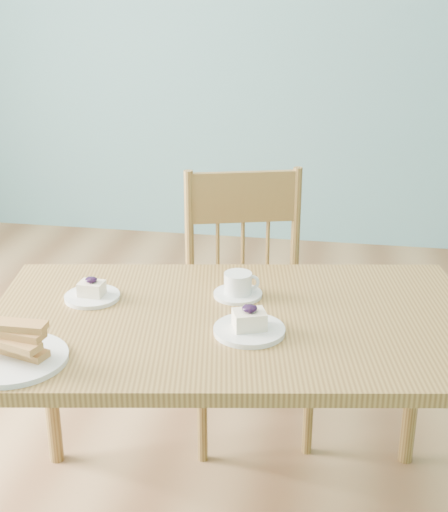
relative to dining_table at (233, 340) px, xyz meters
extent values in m
cube|color=slate|center=(-0.08, 2.54, 0.72)|extent=(5.00, 0.01, 2.70)
cube|color=olive|center=(0.00, 0.00, 0.05)|extent=(1.41, 0.95, 0.04)
cylinder|color=olive|center=(-0.64, 0.21, -0.30)|extent=(0.05, 0.05, 0.66)
cylinder|color=olive|center=(0.53, 0.41, -0.30)|extent=(0.05, 0.05, 0.66)
cube|color=olive|center=(-0.02, 0.51, -0.20)|extent=(0.52, 0.50, 0.04)
cylinder|color=olive|center=(-0.15, 0.30, -0.42)|extent=(0.03, 0.03, 0.41)
cylinder|color=olive|center=(0.20, 0.40, -0.42)|extent=(0.03, 0.03, 0.41)
cylinder|color=olive|center=(-0.25, 0.63, -0.42)|extent=(0.03, 0.03, 0.41)
cylinder|color=olive|center=(0.10, 0.73, -0.42)|extent=(0.03, 0.03, 0.41)
cylinder|color=olive|center=(-0.26, 0.63, 0.06)|extent=(0.03, 0.03, 0.47)
cylinder|color=olive|center=(0.11, 0.74, 0.06)|extent=(0.03, 0.03, 0.47)
cube|color=olive|center=(-0.07, 0.69, 0.20)|extent=(0.35, 0.13, 0.18)
cylinder|color=olive|center=(-0.16, 0.66, -0.04)|extent=(0.01, 0.01, 0.28)
cylinder|color=olive|center=(-0.07, 0.69, -0.04)|extent=(0.01, 0.01, 0.28)
cylinder|color=olive|center=(0.01, 0.71, -0.04)|extent=(0.01, 0.01, 0.28)
cylinder|color=silver|center=(0.06, -0.08, 0.08)|extent=(0.18, 0.18, 0.01)
cube|color=#FFE7C3|center=(0.06, -0.08, 0.11)|extent=(0.10, 0.09, 0.05)
ellipsoid|color=black|center=(0.06, -0.08, 0.14)|extent=(0.04, 0.04, 0.02)
sphere|color=black|center=(0.07, -0.08, 0.14)|extent=(0.02, 0.02, 0.02)
sphere|color=black|center=(0.05, -0.07, 0.14)|extent=(0.02, 0.02, 0.02)
sphere|color=black|center=(0.06, -0.09, 0.14)|extent=(0.02, 0.02, 0.02)
cylinder|color=silver|center=(-0.41, 0.05, 0.08)|extent=(0.15, 0.15, 0.01)
cube|color=#FFE7C3|center=(-0.41, 0.05, 0.10)|extent=(0.07, 0.06, 0.04)
ellipsoid|color=black|center=(-0.41, 0.05, 0.13)|extent=(0.03, 0.03, 0.01)
sphere|color=black|center=(-0.40, 0.05, 0.13)|extent=(0.01, 0.01, 0.01)
sphere|color=black|center=(-0.42, 0.06, 0.13)|extent=(0.01, 0.01, 0.01)
sphere|color=black|center=(-0.40, 0.04, 0.13)|extent=(0.01, 0.01, 0.01)
cylinder|color=silver|center=(-0.01, 0.14, 0.07)|extent=(0.14, 0.14, 0.01)
cylinder|color=silver|center=(-0.01, 0.14, 0.11)|extent=(0.10, 0.10, 0.06)
cylinder|color=olive|center=(-0.01, 0.14, 0.13)|extent=(0.07, 0.07, 0.00)
torus|color=silver|center=(0.03, 0.15, 0.11)|extent=(0.05, 0.02, 0.05)
cylinder|color=silver|center=(-0.47, -0.32, 0.08)|extent=(0.25, 0.25, 0.01)
camera|label=1|loc=(0.27, -1.68, 0.91)|focal=50.00mm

